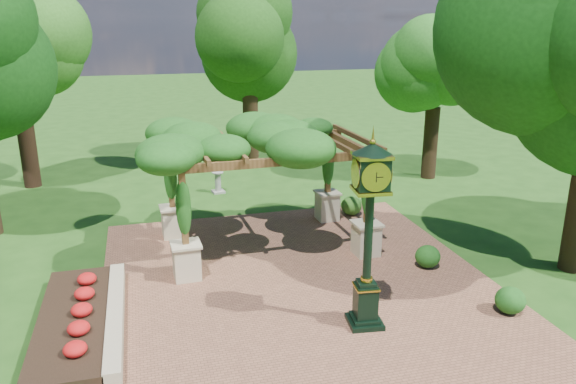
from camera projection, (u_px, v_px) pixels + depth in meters
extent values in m
plane|color=#1E4714|center=(315.00, 309.00, 13.48)|extent=(120.00, 120.00, 0.00)
cube|color=brown|center=(303.00, 290.00, 14.40)|extent=(10.00, 12.00, 0.04)
cube|color=#C6B793|center=(116.00, 317.00, 12.75)|extent=(0.35, 5.00, 0.40)
cube|color=red|center=(74.00, 323.00, 12.53)|extent=(1.50, 5.00, 0.36)
cube|color=black|center=(364.00, 322.00, 12.75)|extent=(0.83, 0.83, 0.11)
cube|color=black|center=(365.00, 302.00, 12.60)|extent=(0.52, 0.52, 0.84)
cube|color=gold|center=(366.00, 287.00, 12.48)|extent=(0.58, 0.58, 0.04)
cylinder|color=black|center=(368.00, 236.00, 12.12)|extent=(0.21, 0.21, 2.16)
cube|color=black|center=(371.00, 173.00, 11.70)|extent=(0.73, 0.73, 0.66)
cylinder|color=beige|center=(376.00, 177.00, 11.38)|extent=(0.56, 0.09, 0.56)
cone|color=black|center=(372.00, 149.00, 11.54)|extent=(0.93, 0.93, 0.23)
sphere|color=gold|center=(373.00, 142.00, 11.50)|extent=(0.13, 0.13, 0.13)
cube|color=beige|center=(187.00, 262.00, 14.88)|extent=(0.71, 0.71, 0.94)
cube|color=brown|center=(184.00, 209.00, 14.44)|extent=(0.17, 0.17, 1.93)
cube|color=beige|center=(366.00, 239.00, 16.38)|extent=(0.71, 0.71, 0.94)
cube|color=brown|center=(368.00, 191.00, 15.94)|extent=(0.17, 0.17, 1.93)
cube|color=beige|center=(173.00, 222.00, 17.73)|extent=(0.71, 0.71, 0.94)
cube|color=brown|center=(170.00, 177.00, 17.29)|extent=(0.17, 0.17, 1.93)
cube|color=beige|center=(327.00, 206.00, 19.23)|extent=(0.71, 0.71, 0.94)
cube|color=brown|center=(328.00, 164.00, 18.79)|extent=(0.17, 0.17, 1.93)
cube|color=brown|center=(280.00, 162.00, 14.87)|extent=(6.05, 0.41, 0.23)
cube|color=brown|center=(252.00, 138.00, 17.73)|extent=(6.05, 0.41, 0.23)
ellipsoid|color=#1B4F16|center=(265.00, 139.00, 16.22)|extent=(6.21, 4.02, 1.04)
cube|color=gray|center=(218.00, 192.00, 22.41)|extent=(0.54, 0.54, 0.09)
cylinder|color=gray|center=(218.00, 182.00, 22.30)|extent=(0.27, 0.27, 0.78)
cylinder|color=gray|center=(218.00, 172.00, 22.18)|extent=(0.51, 0.51, 0.04)
ellipsoid|color=#1A4F16|center=(510.00, 300.00, 13.16)|extent=(0.92, 0.92, 0.64)
ellipsoid|color=#1B4E16|center=(428.00, 256.00, 15.58)|extent=(0.85, 0.85, 0.63)
ellipsoid|color=#31651D|center=(351.00, 206.00, 19.72)|extent=(0.77, 0.77, 0.66)
cylinder|color=black|center=(28.00, 151.00, 22.83)|extent=(0.67, 0.67, 3.03)
ellipsoid|color=#2B5F1B|center=(14.00, 52.00, 21.67)|extent=(3.59, 3.59, 4.78)
cylinder|color=#382516|center=(251.00, 129.00, 26.59)|extent=(0.72, 0.72, 3.29)
ellipsoid|color=#1A4210|center=(249.00, 36.00, 25.33)|extent=(4.29, 4.29, 5.19)
cylinder|color=black|center=(430.00, 143.00, 24.10)|extent=(0.62, 0.62, 3.07)
ellipsoid|color=#24611B|center=(438.00, 48.00, 22.92)|extent=(3.78, 3.78, 4.84)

